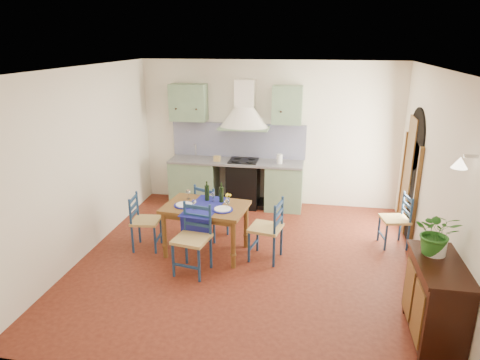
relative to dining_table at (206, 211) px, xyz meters
name	(u,v)px	position (x,y,z in m)	size (l,w,h in m)	color
floor	(249,260)	(0.68, -0.14, -0.69)	(5.00, 5.00, 0.00)	#48170F
back_wall	(243,153)	(0.21, 2.15, 0.36)	(5.00, 0.96, 2.80)	white
right_wall	(432,179)	(3.18, 0.14, 0.65)	(0.26, 5.00, 2.80)	white
left_wall	(85,163)	(-1.82, -0.14, 0.71)	(0.04, 5.00, 2.80)	white
ceiling	(250,68)	(0.68, -0.14, 2.11)	(5.00, 5.00, 0.01)	white
dining_table	(206,211)	(0.00, 0.00, 0.00)	(1.31, 1.01, 1.10)	brown
chair_near	(193,239)	(-0.04, -0.58, -0.18)	(0.53, 0.53, 0.99)	navy
chair_far	(210,210)	(-0.07, 0.54, -0.21)	(0.58, 0.58, 0.94)	navy
chair_left	(144,221)	(-1.00, -0.02, -0.23)	(0.45, 0.45, 0.89)	navy
chair_right	(268,229)	(0.95, -0.05, -0.19)	(0.53, 0.53, 0.96)	navy
chair_spare	(397,220)	(2.91, 0.75, -0.24)	(0.47, 0.47, 0.86)	navy
sideboard	(436,298)	(2.94, -1.52, -0.18)	(0.50, 1.05, 0.94)	black
potted_plant	(437,233)	(2.91, -1.31, 0.50)	(0.45, 0.39, 0.50)	#276921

